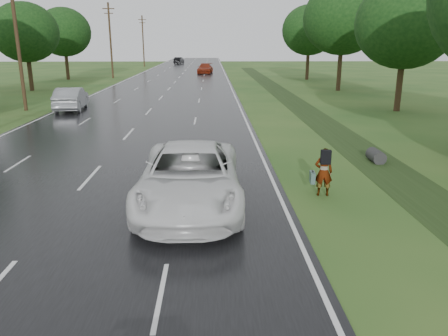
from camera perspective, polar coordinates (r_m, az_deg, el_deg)
name	(u,v)px	position (r m, az deg, el deg)	size (l,w,h in m)	color
road	(173,85)	(53.10, -6.69, 10.77)	(14.00, 180.00, 0.04)	black
edge_stripe_east	(230,84)	(52.95, 0.74, 10.89)	(0.12, 180.00, 0.01)	silver
edge_stripe_west	(116,85)	(54.09, -13.96, 10.54)	(0.12, 180.00, 0.01)	silver
center_line	(173,84)	(53.09, -6.69, 10.80)	(0.12, 180.00, 0.01)	silver
drainage_ditch	(324,124)	(27.72, 12.96, 5.64)	(2.20, 120.00, 0.56)	#1F3213
utility_pole_mid	(17,37)	(35.45, -25.42, 15.15)	(1.60, 0.26, 10.00)	#362A16
utility_pole_far	(110,40)	(64.17, -14.61, 15.92)	(1.60, 0.26, 10.00)	#362A16
utility_pole_distant	(143,40)	(93.69, -10.52, 16.07)	(1.60, 0.26, 10.00)	#362A16
tree_east_c	(406,23)	(34.52, 22.68, 17.03)	(7.00, 7.00, 9.29)	#362A16
tree_east_d	(343,18)	(47.62, 15.29, 18.33)	(8.00, 8.00, 10.76)	#362A16
tree_east_f	(309,30)	(61.09, 11.08, 17.25)	(7.20, 7.20, 9.62)	#362A16
tree_west_d	(25,32)	(50.31, -24.53, 15.82)	(6.60, 6.60, 8.80)	#362A16
tree_west_f	(64,32)	(63.70, -20.20, 16.32)	(7.00, 7.00, 9.29)	#362A16
pedestrian	(323,171)	(14.61, 12.81, -0.43)	(0.74, 0.69, 1.61)	#A5998C
white_pickup	(190,177)	(13.29, -4.47, -1.16)	(3.03, 6.56, 1.82)	white
silver_sedan	(71,99)	(34.48, -19.34, 8.55)	(1.76, 5.05, 1.66)	gray
far_car_red	(205,68)	(71.53, -2.48, 12.86)	(2.17, 5.34, 1.55)	maroon
far_car_dark	(179,60)	(104.06, -5.91, 13.80)	(1.56, 4.46, 1.47)	black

